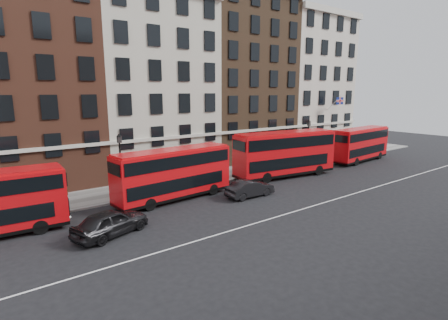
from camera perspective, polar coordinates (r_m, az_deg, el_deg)
ground at (r=26.90m, az=5.16°, el=-8.15°), size 120.00×120.00×0.00m
pavement at (r=35.02m, az=-6.41°, el=-3.43°), size 80.00×5.00×0.15m
kerb at (r=32.96m, az=-4.19°, el=-4.32°), size 80.00×0.30×0.16m
road_centre_line at (r=25.54m, az=8.20°, el=-9.29°), size 70.00×0.12×0.01m
building_terrace at (r=40.32m, az=-12.60°, el=12.88°), size 64.00×11.95×22.00m
bus_b at (r=28.93m, az=-8.26°, el=-2.09°), size 10.33×3.24×4.27m
bus_c at (r=36.85m, az=9.92°, el=1.15°), size 11.57×4.23×4.75m
bus_d at (r=47.76m, az=21.35°, el=2.51°), size 10.31×3.25×4.26m
car_rear at (r=23.24m, az=-17.99°, el=-9.67°), size 5.28×3.40×1.67m
car_front at (r=29.93m, az=4.26°, el=-4.65°), size 4.45×1.62×1.46m
lamp_post_left at (r=30.17m, az=-16.54°, el=-0.37°), size 0.44×0.44×5.33m
lamp_post_right at (r=43.92m, az=13.58°, el=3.31°), size 0.44×0.44×5.33m
traffic_light at (r=51.14m, az=20.73°, el=3.27°), size 0.25×0.45×3.27m
iron_railings at (r=36.75m, az=-8.18°, el=-1.85°), size 6.60×0.06×1.00m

